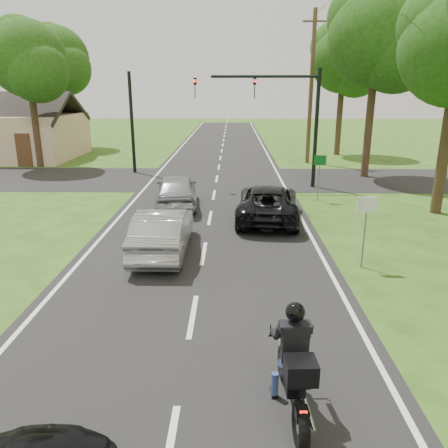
{
  "coord_description": "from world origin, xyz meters",
  "views": [
    {
      "loc": [
        0.89,
        -8.95,
        5.01
      ],
      "look_at": [
        0.66,
        3.0,
        1.3
      ],
      "focal_mm": 35.0,
      "sensor_mm": 36.0,
      "label": 1
    }
  ],
  "objects": [
    {
      "name": "ground",
      "position": [
        0.0,
        0.0,
        0.0
      ],
      "size": [
        140.0,
        140.0,
        0.0
      ],
      "primitive_type": "plane",
      "color": "#2A4A14",
      "rests_on": "ground"
    },
    {
      "name": "tree_row_d",
      "position": [
        9.1,
        16.76,
        7.43
      ],
      "size": [
        5.76,
        5.58,
        10.45
      ],
      "color": "#332316",
      "rests_on": "ground"
    },
    {
      "name": "tree_left_far",
      "position": [
        -13.7,
        29.76,
        7.13
      ],
      "size": [
        5.76,
        5.58,
        10.14
      ],
      "color": "#332316",
      "rests_on": "ground"
    },
    {
      "name": "silver_suv",
      "position": [
        -1.55,
        9.75,
        0.75
      ],
      "size": [
        2.17,
        4.48,
        1.47
      ],
      "primitive_type": "imported",
      "rotation": [
        0.0,
        0.0,
        3.24
      ],
      "color": "#9FA1A6",
      "rests_on": "road"
    },
    {
      "name": "sign_green",
      "position": [
        4.9,
        10.98,
        1.6
      ],
      "size": [
        0.55,
        0.07,
        2.12
      ],
      "color": "slate",
      "rests_on": "ground"
    },
    {
      "name": "utility_pole_far",
      "position": [
        6.2,
        22.0,
        5.08
      ],
      "size": [
        1.6,
        0.28,
        10.0
      ],
      "color": "brown",
      "rests_on": "ground"
    },
    {
      "name": "silver_sedan",
      "position": [
        -1.28,
        4.06,
        0.73
      ],
      "size": [
        1.53,
        4.36,
        1.43
      ],
      "primitive_type": "imported",
      "rotation": [
        0.0,
        0.0,
        3.14
      ],
      "color": "#A7A7AC",
      "rests_on": "road"
    },
    {
      "name": "tree_row_e",
      "position": [
        9.48,
        25.78,
        6.83
      ],
      "size": [
        5.28,
        5.12,
        9.61
      ],
      "color": "#332316",
      "rests_on": "ground"
    },
    {
      "name": "dark_suv",
      "position": [
        2.32,
        7.86,
        0.71
      ],
      "size": [
        2.73,
        5.18,
        1.39
      ],
      "primitive_type": "imported",
      "rotation": [
        0.0,
        0.0,
        3.05
      ],
      "color": "black",
      "rests_on": "road"
    },
    {
      "name": "cross_road",
      "position": [
        0.0,
        16.0,
        0.01
      ],
      "size": [
        60.0,
        7.0,
        0.01
      ],
      "primitive_type": "cube",
      "color": "black",
      "rests_on": "ground"
    },
    {
      "name": "tree_left_near",
      "position": [
        -11.73,
        19.78,
        6.53
      ],
      "size": [
        5.12,
        4.96,
        9.22
      ],
      "color": "#332316",
      "rests_on": "ground"
    },
    {
      "name": "signal_pole_far",
      "position": [
        -5.2,
        18.0,
        3.0
      ],
      "size": [
        0.2,
        0.2,
        6.0
      ],
      "primitive_type": "cylinder",
      "color": "black",
      "rests_on": "ground"
    },
    {
      "name": "sign_white",
      "position": [
        4.7,
        2.98,
        1.6
      ],
      "size": [
        0.55,
        0.07,
        2.12
      ],
      "color": "slate",
      "rests_on": "ground"
    },
    {
      "name": "motorcycle_rider",
      "position": [
        1.87,
        -3.07,
        0.76
      ],
      "size": [
        0.64,
        2.25,
        1.94
      ],
      "rotation": [
        0.0,
        0.0,
        0.05
      ],
      "color": "black",
      "rests_on": "ground"
    },
    {
      "name": "house",
      "position": [
        -16.0,
        24.0,
        1.77
      ],
      "size": [
        10.2,
        8.0,
        4.84
      ],
      "color": "#CBAC8D",
      "rests_on": "ground"
    },
    {
      "name": "road",
      "position": [
        0.0,
        10.0,
        0.01
      ],
      "size": [
        8.0,
        100.0,
        0.01
      ],
      "primitive_type": "cube",
      "color": "black",
      "rests_on": "ground"
    },
    {
      "name": "traffic_signal",
      "position": [
        3.34,
        14.0,
        4.14
      ],
      "size": [
        6.38,
        0.44,
        6.0
      ],
      "color": "black",
      "rests_on": "ground"
    }
  ]
}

